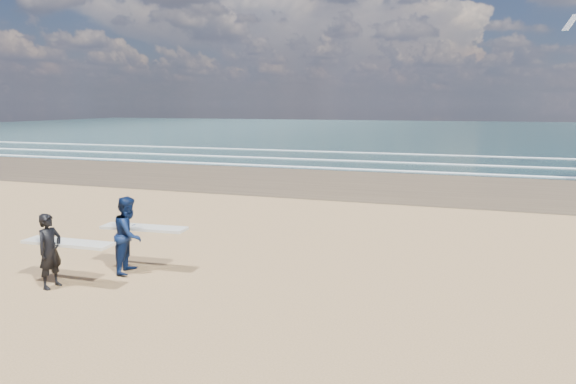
% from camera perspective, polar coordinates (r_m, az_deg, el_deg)
% --- Properties ---
extents(ocean, '(220.00, 100.00, 0.02)m').
position_cam_1_polar(ocean, '(82.13, 26.60, 5.86)').
color(ocean, '#173233').
rests_on(ocean, ground).
extents(surfer_near, '(2.22, 0.98, 1.72)m').
position_cam_1_polar(surfer_near, '(12.86, -24.68, -5.84)').
color(surfer_near, black).
rests_on(surfer_near, ground).
extents(surfer_far, '(2.23, 1.23, 1.91)m').
position_cam_1_polar(surfer_far, '(13.31, -17.16, -4.49)').
color(surfer_far, '#0B1A40').
rests_on(surfer_far, ground).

